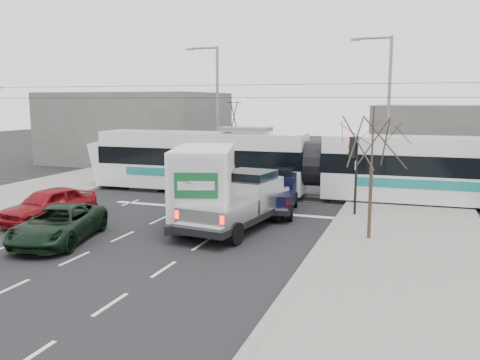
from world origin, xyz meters
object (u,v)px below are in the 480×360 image
(silver_pickup, at_px, (241,201))
(box_truck, at_px, (205,186))
(street_lamp_near, at_px, (385,105))
(navy_pickup, at_px, (276,192))
(green_car, at_px, (58,224))
(street_lamp_far, at_px, (215,104))
(tram, at_px, (314,165))
(red_car, at_px, (49,205))
(traffic_signal, at_px, (354,158))
(bare_tree, at_px, (372,143))

(silver_pickup, xyz_separation_m, box_truck, (-1.67, 0.05, 0.53))
(street_lamp_near, xyz_separation_m, navy_pickup, (-4.46, -7.55, -4.12))
(navy_pickup, height_order, green_car, navy_pickup)
(street_lamp_far, xyz_separation_m, silver_pickup, (6.46, -13.08, -3.95))
(silver_pickup, distance_m, navy_pickup, 3.58)
(box_truck, relative_size, navy_pickup, 1.44)
(silver_pickup, relative_size, navy_pickup, 1.33)
(box_truck, bearing_deg, navy_pickup, 40.30)
(street_lamp_far, relative_size, silver_pickup, 1.35)
(silver_pickup, height_order, green_car, silver_pickup)
(tram, relative_size, red_car, 5.67)
(traffic_signal, bearing_deg, box_truck, -148.96)
(tram, height_order, navy_pickup, tram)
(silver_pickup, bearing_deg, tram, 85.96)
(silver_pickup, relative_size, red_car, 1.47)
(tram, height_order, red_car, tram)
(street_lamp_near, relative_size, red_car, 1.98)
(bare_tree, bearing_deg, navy_pickup, 140.24)
(box_truck, distance_m, navy_pickup, 4.20)
(street_lamp_near, bearing_deg, bare_tree, -88.58)
(street_lamp_near, height_order, box_truck, street_lamp_near)
(box_truck, bearing_deg, silver_pickup, -18.42)
(bare_tree, bearing_deg, traffic_signal, 105.76)
(green_car, height_order, red_car, red_car)
(street_lamp_near, distance_m, green_car, 19.42)
(green_car, distance_m, red_car, 3.57)
(tram, bearing_deg, red_car, -138.01)
(traffic_signal, relative_size, red_car, 0.79)
(traffic_signal, relative_size, box_truck, 0.50)
(street_lamp_far, distance_m, tram, 10.31)
(green_car, bearing_deg, tram, 44.51)
(traffic_signal, xyz_separation_m, street_lamp_near, (0.84, 7.50, 2.37))
(street_lamp_far, relative_size, navy_pickup, 1.80)
(bare_tree, bearing_deg, box_truck, 176.20)
(silver_pickup, bearing_deg, green_car, -135.28)
(silver_pickup, bearing_deg, navy_pickup, 88.62)
(box_truck, bearing_deg, street_lamp_far, 93.39)
(tram, distance_m, green_car, 14.11)
(traffic_signal, height_order, green_car, traffic_signal)
(street_lamp_far, bearing_deg, green_car, -88.00)
(street_lamp_far, bearing_deg, box_truck, -69.83)
(traffic_signal, distance_m, box_truck, 6.93)
(street_lamp_near, height_order, street_lamp_far, same)
(navy_pickup, bearing_deg, red_car, -157.92)
(bare_tree, relative_size, silver_pickup, 0.75)
(bare_tree, distance_m, red_car, 14.12)
(traffic_signal, height_order, red_car, traffic_signal)
(traffic_signal, bearing_deg, tram, 123.08)
(bare_tree, distance_m, street_lamp_near, 11.58)
(box_truck, relative_size, green_car, 1.45)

